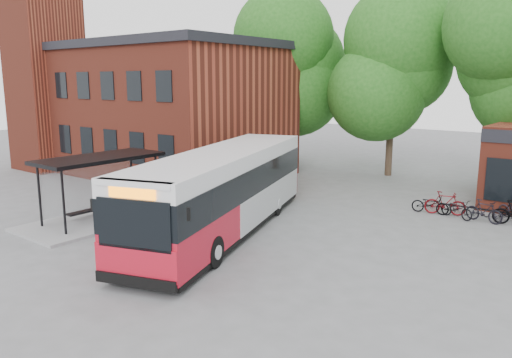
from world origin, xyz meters
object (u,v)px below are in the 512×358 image
Objects in this scene: city_bus at (224,192)px; bicycle_0 at (430,204)px; bicycle_2 at (457,209)px; bicycle_3 at (484,211)px; bus_shelter at (101,188)px; bicycle_1 at (445,203)px.

bicycle_0 is at bearing 36.59° from city_bus.
bicycle_2 is (6.82, 8.01, -1.23)m from city_bus.
city_bus reaches higher than bicycle_3.
bicycle_2 is at bearing 39.42° from bus_shelter.
bicycle_1 is 0.66m from bicycle_2.
bicycle_3 is at bearing -95.92° from bicycle_0.
bicycle_3 is (13.34, 10.10, -0.95)m from bus_shelter.
bus_shelter reaches higher than bicycle_1.
bicycle_3 is at bearing 37.12° from bus_shelter.
city_bus is 7.97× the size of bicycle_3.
bicycle_2 is at bearing 105.98° from bicycle_3.
bicycle_3 reaches higher than bicycle_0.
bicycle_2 is (0.60, -0.25, -0.11)m from bicycle_1.
bus_shelter is 15.54m from bicycle_1.
bicycle_2 is (1.22, -0.08, -0.01)m from bicycle_0.
bicycle_0 is (5.60, 8.09, -1.22)m from city_bus.
bicycle_1 reaches higher than bicycle_0.
city_bus is 9.92m from bicycle_0.
bus_shelter is at bearing 114.79° from bicycle_1.
city_bus reaches higher than bicycle_2.
bicycle_0 is 1.02× the size of bicycle_2.
bicycle_0 is 1.23m from bicycle_2.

